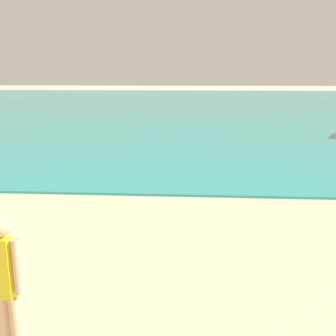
% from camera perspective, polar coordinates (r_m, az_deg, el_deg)
% --- Properties ---
extents(water, '(160.00, 60.00, 0.06)m').
position_cam_1_polar(water, '(38.89, 3.91, 9.37)').
color(water, teal).
rests_on(water, ground).
extents(person_standing, '(0.36, 0.21, 1.61)m').
position_cam_1_polar(person_standing, '(4.06, -22.42, -15.38)').
color(person_standing, '#DDAD84').
rests_on(person_standing, ground).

